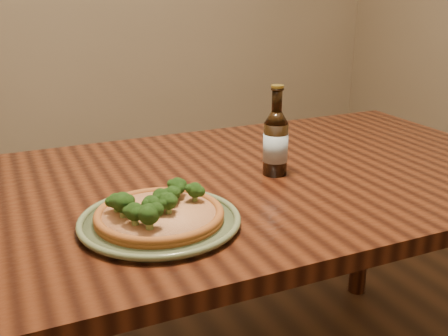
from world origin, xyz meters
name	(u,v)px	position (x,y,z in m)	size (l,w,h in m)	color
table	(242,209)	(0.00, 0.10, 0.66)	(1.60, 0.90, 0.75)	#3F1B0D
plate	(160,221)	(-0.28, -0.09, 0.76)	(0.33, 0.33, 0.02)	#5E6C4A
pizza	(158,213)	(-0.28, -0.09, 0.78)	(0.26, 0.26, 0.07)	#945221
beer_bottle	(276,142)	(0.08, 0.08, 0.84)	(0.06, 0.06, 0.23)	black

